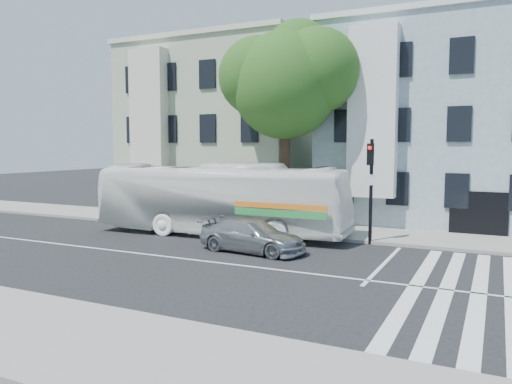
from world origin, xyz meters
The scene contains 10 objects.
ground centered at (0.00, 0.00, 0.00)m, with size 120.00×120.00×0.00m, color black.
sidewalk_far centered at (0.00, 8.00, 0.07)m, with size 80.00×4.00×0.15m, color gray.
sidewalk_near centered at (0.00, -8.00, 0.07)m, with size 80.00×4.00×0.15m, color gray.
building_left centered at (-7.00, 15.00, 5.50)m, with size 12.00×10.00×11.00m, color #A7B194.
building_right centered at (7.00, 15.00, 5.50)m, with size 12.00×10.00×11.00m, color #85989F.
street_tree centered at (0.06, 8.74, 7.83)m, with size 7.30×5.90×11.10m.
bus centered at (-2.00, 5.20, 1.76)m, with size 12.64×2.96×3.52m, color white.
sedan centered at (1.16, 2.32, 0.67)m, with size 4.61×1.87×1.34m, color #AAACB1.
hedge centered at (-3.68, 6.47, 0.50)m, with size 8.50×0.84×0.70m, color #2D551B, non-canonical shape.
traffic_signal centered at (5.16, 5.94, 3.01)m, with size 0.48×0.55×4.66m.
Camera 1 is at (10.18, -15.83, 4.35)m, focal length 35.00 mm.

